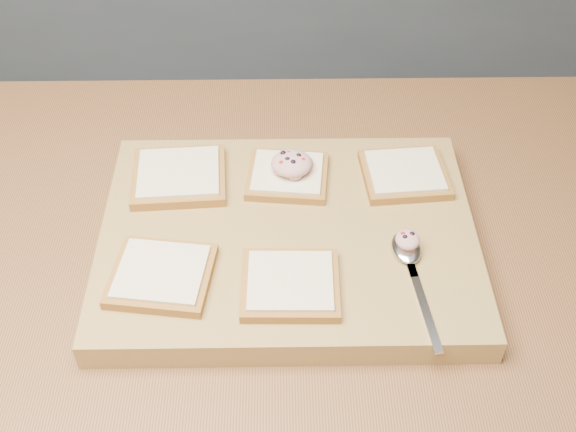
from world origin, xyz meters
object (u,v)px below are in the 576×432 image
bread_far_center (287,175)px  tuna_salad_dollop (292,163)px  cutting_board (288,239)px  spoon (409,256)px

bread_far_center → tuna_salad_dollop: bearing=5.9°
bread_far_center → cutting_board: bearing=-90.3°
tuna_salad_dollop → spoon: bearing=-46.7°
tuna_salad_dollop → spoon: (0.14, -0.15, -0.02)m
bread_far_center → tuna_salad_dollop: 0.02m
spoon → cutting_board: bearing=159.8°
cutting_board → bread_far_center: bearing=89.7°
tuna_salad_dollop → spoon: size_ratio=0.31×
cutting_board → tuna_salad_dollop: (0.01, 0.10, 0.05)m
cutting_board → bread_far_center: bread_far_center is taller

